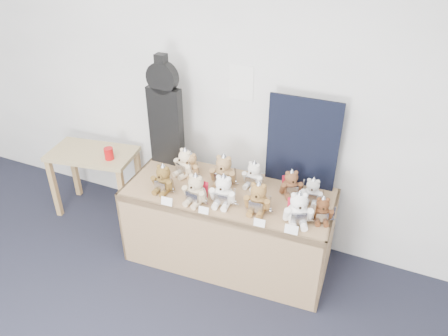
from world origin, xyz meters
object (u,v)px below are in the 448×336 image
at_px(teddy_front_left, 196,190).
at_px(teddy_front_centre, 223,191).
at_px(teddy_back_centre_left, 224,171).
at_px(side_table, 94,163).
at_px(guitar_case, 165,113).
at_px(teddy_front_far_left, 163,180).
at_px(teddy_front_far_right, 298,209).
at_px(display_table, 226,212).
at_px(teddy_back_left, 185,163).
at_px(teddy_back_end, 312,192).
at_px(teddy_back_right, 291,184).
at_px(teddy_front_right, 258,199).
at_px(teddy_front_end, 322,210).
at_px(teddy_back_far_left, 190,165).
at_px(red_cup, 109,154).
at_px(teddy_back_centre_right, 254,175).

xyz_separation_m(teddy_front_left, teddy_front_centre, (0.20, 0.06, 0.00)).
height_order(teddy_front_left, teddy_back_centre_left, teddy_back_centre_left).
xyz_separation_m(side_table, guitar_case, (0.79, 0.10, 0.64)).
bearing_deg(teddy_front_far_left, teddy_front_far_right, 4.07).
relative_size(guitar_case, teddy_front_far_right, 3.34).
height_order(display_table, guitar_case, guitar_case).
distance_m(teddy_back_left, teddy_back_end, 1.09).
xyz_separation_m(display_table, teddy_back_centre_left, (-0.09, 0.16, 0.28)).
height_order(teddy_back_right, teddy_back_end, teddy_back_right).
relative_size(teddy_front_right, teddy_front_far_right, 0.96).
relative_size(guitar_case, teddy_back_centre_left, 3.23).
height_order(side_table, teddy_back_left, teddy_back_left).
height_order(teddy_back_left, teddy_back_end, teddy_back_left).
bearing_deg(teddy_back_right, side_table, 151.97).
distance_m(teddy_front_left, teddy_front_end, 0.96).
distance_m(guitar_case, teddy_back_centre_left, 0.71).
height_order(teddy_front_far_right, teddy_back_far_left, teddy_front_far_right).
xyz_separation_m(teddy_front_left, teddy_front_far_right, (0.79, 0.08, 0.01)).
bearing_deg(teddy_front_centre, teddy_front_far_left, 178.98).
relative_size(teddy_back_left, teddy_back_end, 1.17).
relative_size(teddy_front_far_right, teddy_back_right, 1.19).
distance_m(side_table, red_cup, 0.30).
bearing_deg(teddy_front_right, side_table, 166.18).
xyz_separation_m(guitar_case, teddy_front_left, (0.51, -0.45, -0.37)).
relative_size(teddy_front_left, teddy_back_left, 1.02).
xyz_separation_m(teddy_front_far_left, teddy_back_far_left, (0.08, 0.30, -0.01)).
bearing_deg(teddy_front_left, teddy_back_right, 36.97).
relative_size(teddy_front_far_left, teddy_back_far_left, 1.09).
height_order(side_table, teddy_front_left, teddy_front_left).
bearing_deg(red_cup, side_table, 171.03).
relative_size(display_table, teddy_front_end, 7.60).
bearing_deg(guitar_case, teddy_back_centre_left, -12.24).
bearing_deg(teddy_front_far_right, red_cup, 150.38).
relative_size(display_table, teddy_back_end, 7.38).
height_order(guitar_case, teddy_front_left, guitar_case).
distance_m(teddy_back_centre_left, teddy_back_far_left, 0.32).
height_order(red_cup, teddy_front_right, teddy_front_right).
bearing_deg(teddy_front_left, teddy_front_end, 15.12).
distance_m(display_table, teddy_back_centre_left, 0.33).
xyz_separation_m(red_cup, teddy_front_left, (1.07, -0.31, 0.09)).
height_order(teddy_front_right, teddy_back_right, teddy_front_right).
bearing_deg(teddy_front_far_left, teddy_back_end, 18.45).
bearing_deg(teddy_back_far_left, display_table, -21.47).
bearing_deg(teddy_front_right, teddy_front_left, -175.37).
distance_m(teddy_back_centre_left, teddy_back_end, 0.73).
xyz_separation_m(side_table, teddy_back_centre_right, (1.63, 0.05, 0.26)).
bearing_deg(teddy_back_end, side_table, 175.32).
relative_size(teddy_front_right, teddy_back_end, 1.20).
bearing_deg(guitar_case, display_table, -22.81).
xyz_separation_m(teddy_front_far_right, teddy_back_end, (0.03, 0.30, -0.02)).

